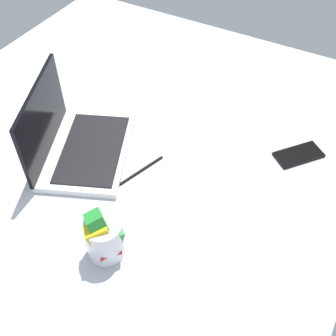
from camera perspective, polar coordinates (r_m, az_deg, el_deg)
The scene contains 5 objects.
bed_mattress at distance 129.54cm, azimuth -8.84°, elevation -3.21°, with size 180.00×140.00×18.00cm, color #B7BCC6.
laptop at distance 126.37cm, azimuth -12.20°, elevation 3.46°, with size 39.39×34.14×23.00cm.
snack_cup at distance 101.54cm, azimuth -8.50°, elevation -9.14°, with size 10.41×9.95×15.33cm.
cell_phone at distance 131.14cm, azimuth 17.06°, elevation 1.71°, with size 6.80×14.00×0.80cm, color black.
charger_cable at distance 121.17cm, azimuth -3.79°, elevation -0.48°, with size 17.00×0.60×0.60cm, color black.
Camera 1 is at (-61.59, -56.87, 107.76)cm, focal length 45.60 mm.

